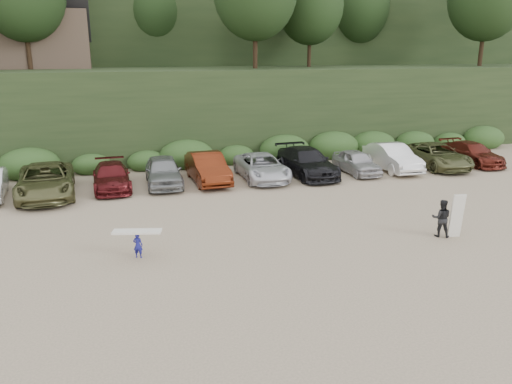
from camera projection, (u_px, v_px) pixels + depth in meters
name	position (u px, v px, depth m)	size (l,w,h in m)	color
ground	(314.00, 240.00, 19.60)	(120.00, 120.00, 0.00)	tan
hillside_backdrop	(169.00, 9.00, 49.51)	(90.00, 41.50, 28.00)	black
parked_cars	(245.00, 167.00, 28.55)	(34.00, 6.08, 1.65)	silver
child_surfer	(138.00, 239.00, 17.79)	(1.79, 0.91, 1.03)	navy
adult_surfer	(443.00, 218.00, 19.83)	(1.22, 0.91, 1.81)	black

